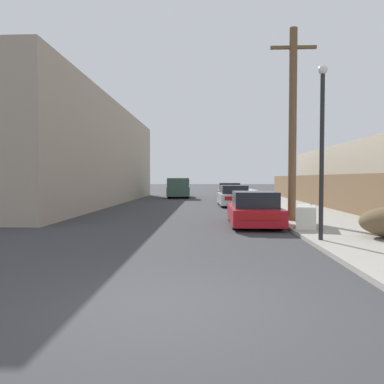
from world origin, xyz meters
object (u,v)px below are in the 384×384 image
(car_parked_far, at_px, (230,192))
(street_lamp, at_px, (322,139))
(pickup_truck, at_px, (179,188))
(utility_pole, at_px, (293,122))
(discarded_fridge, at_px, (306,216))
(car_parked_mid, at_px, (233,196))
(parked_sports_car_red, at_px, (254,210))

(car_parked_far, distance_m, street_lamp, 20.75)
(pickup_truck, bearing_deg, car_parked_far, 140.52)
(car_parked_far, distance_m, utility_pole, 16.29)
(discarded_fridge, bearing_deg, utility_pole, 106.85)
(car_parked_mid, height_order, car_parked_far, car_parked_far)
(discarded_fridge, height_order, parked_sports_car_red, parked_sports_car_red)
(discarded_fridge, bearing_deg, car_parked_far, 109.87)
(utility_pole, bearing_deg, parked_sports_car_red, -156.49)
(car_parked_far, bearing_deg, street_lamp, -82.37)
(car_parked_mid, bearing_deg, parked_sports_car_red, -91.51)
(parked_sports_car_red, height_order, pickup_truck, pickup_truck)
(discarded_fridge, distance_m, utility_pole, 4.01)
(pickup_truck, height_order, street_lamp, street_lamp)
(parked_sports_car_red, xyz_separation_m, utility_pole, (1.59, 0.69, 3.43))
(car_parked_mid, height_order, street_lamp, street_lamp)
(car_parked_mid, bearing_deg, car_parked_far, 86.42)
(utility_pole, bearing_deg, street_lamp, -93.26)
(parked_sports_car_red, bearing_deg, street_lamp, -71.42)
(discarded_fridge, bearing_deg, street_lamp, -81.97)
(parked_sports_car_red, xyz_separation_m, car_parked_far, (0.09, 16.56, 0.07))
(discarded_fridge, distance_m, car_parked_far, 17.85)
(parked_sports_car_red, relative_size, street_lamp, 0.89)
(car_parked_mid, bearing_deg, discarded_fridge, -83.21)
(discarded_fridge, relative_size, utility_pole, 0.24)
(street_lamp, bearing_deg, discarded_fridge, 83.19)
(car_parked_mid, height_order, pickup_truck, pickup_truck)
(parked_sports_car_red, xyz_separation_m, pickup_truck, (-4.40, 19.95, 0.31))
(discarded_fridge, xyz_separation_m, car_parked_mid, (-1.74, 11.28, 0.15))
(discarded_fridge, xyz_separation_m, utility_pole, (-0.07, 1.91, 3.53))
(car_parked_far, height_order, pickup_truck, pickup_truck)
(car_parked_far, bearing_deg, utility_pole, -80.39)
(car_parked_mid, xyz_separation_m, pickup_truck, (-4.32, 9.89, 0.27))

